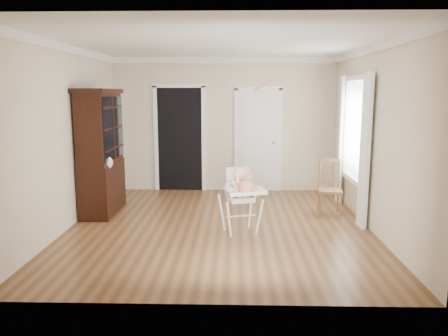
{
  "coord_description": "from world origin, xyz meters",
  "views": [
    {
      "loc": [
        0.25,
        -6.4,
        2.01
      ],
      "look_at": [
        0.08,
        -0.4,
        0.97
      ],
      "focal_mm": 35.0,
      "sensor_mm": 36.0,
      "label": 1
    }
  ],
  "objects_px": {
    "cake": "(247,187)",
    "china_cabinet": "(101,152)",
    "sippy_cup": "(227,185)",
    "high_chair": "(240,193)",
    "dining_chair": "(330,189)"
  },
  "relations": [
    {
      "from": "china_cabinet",
      "to": "cake",
      "type": "bearing_deg",
      "value": -27.27
    },
    {
      "from": "china_cabinet",
      "to": "dining_chair",
      "type": "bearing_deg",
      "value": 0.3
    },
    {
      "from": "sippy_cup",
      "to": "dining_chair",
      "type": "relative_size",
      "value": 0.18
    },
    {
      "from": "high_chair",
      "to": "cake",
      "type": "bearing_deg",
      "value": -85.21
    },
    {
      "from": "cake",
      "to": "dining_chair",
      "type": "height_order",
      "value": "dining_chair"
    },
    {
      "from": "cake",
      "to": "china_cabinet",
      "type": "xyz_separation_m",
      "value": [
        -2.39,
        1.23,
        0.31
      ]
    },
    {
      "from": "high_chair",
      "to": "cake",
      "type": "height_order",
      "value": "high_chair"
    },
    {
      "from": "cake",
      "to": "sippy_cup",
      "type": "relative_size",
      "value": 1.64
    },
    {
      "from": "cake",
      "to": "sippy_cup",
      "type": "bearing_deg",
      "value": 161.4
    },
    {
      "from": "high_chair",
      "to": "dining_chair",
      "type": "bearing_deg",
      "value": 18.02
    },
    {
      "from": "china_cabinet",
      "to": "high_chair",
      "type": "bearing_deg",
      "value": -23.68
    },
    {
      "from": "sippy_cup",
      "to": "dining_chair",
      "type": "bearing_deg",
      "value": 34.56
    },
    {
      "from": "high_chair",
      "to": "china_cabinet",
      "type": "xyz_separation_m",
      "value": [
        -2.3,
        1.01,
        0.44
      ]
    },
    {
      "from": "dining_chair",
      "to": "cake",
      "type": "bearing_deg",
      "value": -133.33
    },
    {
      "from": "high_chair",
      "to": "dining_chair",
      "type": "height_order",
      "value": "high_chair"
    }
  ]
}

